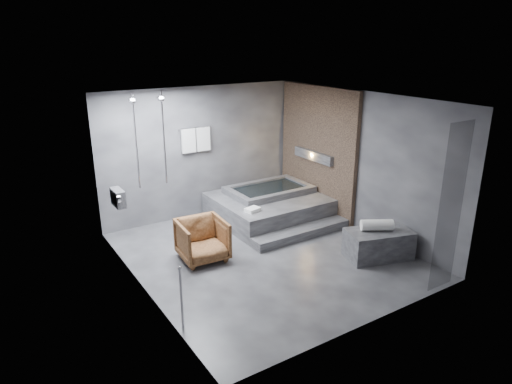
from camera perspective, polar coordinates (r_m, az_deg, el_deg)
room at (r=8.15m, az=2.60°, el=4.42°), size 5.00×5.04×2.82m
tub_deck at (r=9.90m, az=1.56°, el=-1.92°), size 2.20×2.00×0.50m
tub_step at (r=9.09m, az=5.74°, el=-5.07°), size 2.20×0.36×0.18m
concrete_bench at (r=8.47m, az=15.05°, el=-6.28°), size 1.27×0.93×0.51m
driftwood_chair at (r=8.11m, az=-6.71°, el=-5.99°), size 0.85×0.87×0.74m
rolled_towel at (r=8.34m, az=14.87°, el=-4.01°), size 0.58×0.46×0.20m
deck_towel at (r=8.96m, az=-0.43°, el=-2.22°), size 0.32×0.26×0.07m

